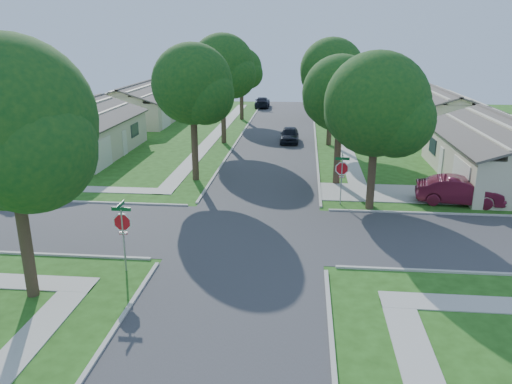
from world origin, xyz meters
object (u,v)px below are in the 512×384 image
object	(u,v)px
tree_ne_corner	(378,109)
car_curb_west	(262,102)
stop_sign_ne	(342,171)
tree_w_mid	(223,69)
tree_e_near	(341,97)
house_nw_far	(140,107)
tree_w_near	(193,88)
house_ne_near	(506,158)
stop_sign_sw	(122,225)
car_driveway	(459,191)
car_curb_east	(290,135)
tree_sw_corner	(11,131)
tree_e_mid	(332,73)
house_nw_near	(73,137)
tree_e_far	(327,67)
tree_w_far	(242,70)
house_ne_far	(439,116)

from	to	relation	value
tree_ne_corner	car_curb_west	bearing A→B (deg)	103.46
stop_sign_ne	tree_w_mid	distance (m)	19.31
tree_w_mid	tree_ne_corner	bearing A→B (deg)	-56.78
tree_e_near	house_nw_far	distance (m)	31.24
tree_w_mid	car_curb_west	world-z (taller)	tree_w_mid
tree_w_near	house_ne_near	size ratio (longest dim) A/B	0.66
stop_sign_sw	house_ne_near	distance (m)	25.98
tree_ne_corner	car_driveway	world-z (taller)	tree_ne_corner
car_curb_east	tree_sw_corner	bearing A→B (deg)	-106.54
tree_e_mid	car_driveway	bearing A→B (deg)	-66.50
house_nw_far	car_curb_east	bearing A→B (deg)	-30.60
car_driveway	car_curb_west	xyz separation A→B (m)	(-14.70, 38.64, -0.10)
house_nw_near	tree_e_far	bearing A→B (deg)	42.50
tree_e_far	car_curb_west	distance (m)	13.93
tree_sw_corner	tree_w_mid	bearing A→B (deg)	84.30
tree_sw_corner	car_curb_east	bearing A→B (deg)	73.32
tree_w_mid	tree_w_far	distance (m)	13.04
tree_w_mid	car_curb_west	size ratio (longest dim) A/B	2.02
house_ne_far	car_curb_west	distance (m)	24.46
tree_ne_corner	house_ne_near	size ratio (longest dim) A/B	0.64
tree_e_far	car_curb_east	xyz separation A→B (m)	(-3.55, -12.18, -5.29)
tree_w_far	car_driveway	bearing A→B (deg)	-60.46
stop_sign_sw	tree_w_far	world-z (taller)	tree_w_far
tree_w_far	car_driveway	xyz separation A→B (m)	(16.15, -28.51, -4.72)
tree_w_mid	tree_w_far	world-z (taller)	tree_w_mid
tree_e_near	house_nw_far	xyz separation A→B (m)	(-20.74, 22.99, -4.13)
tree_ne_corner	house_nw_near	size ratio (longest dim) A/B	0.64
house_ne_near	house_ne_far	bearing A→B (deg)	90.00
car_curb_west	car_driveway	bearing A→B (deg)	108.90
tree_sw_corner	car_driveway	distance (m)	23.34
stop_sign_ne	tree_w_far	size ratio (longest dim) A/B	0.37
tree_w_mid	house_nw_near	bearing A→B (deg)	-152.10
stop_sign_sw	tree_e_near	xyz separation A→B (m)	(9.45, 13.71, 3.61)
tree_e_mid	tree_e_far	size ratio (longest dim) A/B	1.06
tree_ne_corner	stop_sign_sw	bearing A→B (deg)	-141.16
house_ne_far	house_nw_far	world-z (taller)	same
stop_sign_sw	tree_e_near	world-z (taller)	tree_e_near
stop_sign_sw	house_ne_near	xyz separation A→B (m)	(20.69, 15.70, -0.51)
house_nw_near	car_driveway	size ratio (longest dim) A/B	2.84
stop_sign_sw	house_nw_far	size ratio (longest dim) A/B	0.22
car_driveway	house_nw_far	bearing A→B (deg)	54.43
tree_e_mid	tree_e_far	world-z (taller)	tree_e_mid
house_ne_near	tree_e_mid	bearing A→B (deg)	138.30
house_nw_far	car_curb_west	size ratio (longest dim) A/B	2.88
tree_w_far	car_curb_west	xyz separation A→B (m)	(1.45, 10.14, -4.82)
stop_sign_ne	house_nw_far	size ratio (longest dim) A/B	0.22
tree_ne_corner	house_ne_far	world-z (taller)	tree_ne_corner
tree_ne_corner	car_curb_west	distance (m)	41.36
house_ne_near	house_nw_far	distance (m)	38.26
stop_sign_ne	tree_w_far	xyz separation A→B (m)	(-9.35, 29.31, 3.48)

